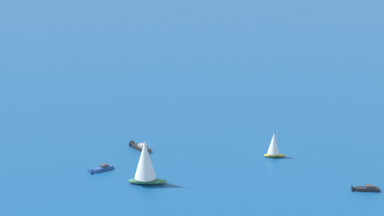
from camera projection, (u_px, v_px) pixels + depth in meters
name	position (u px, v px, depth m)	size (l,w,h in m)	color
motorboat_far_stbd	(364.00, 189.00, 165.41)	(7.49, 4.52, 2.13)	black
motorboat_inshore	(100.00, 169.00, 178.92)	(5.20, 7.51, 2.17)	#23478C
motorboat_mid_cluster	(139.00, 147.00, 196.80)	(9.24, 5.89, 2.64)	black
sailboat_outer_ring_a	(145.00, 162.00, 168.34)	(11.21, 7.83, 14.03)	#33704C
sailboat_outer_ring_d	(274.00, 145.00, 189.17)	(6.82, 5.06, 8.67)	gold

